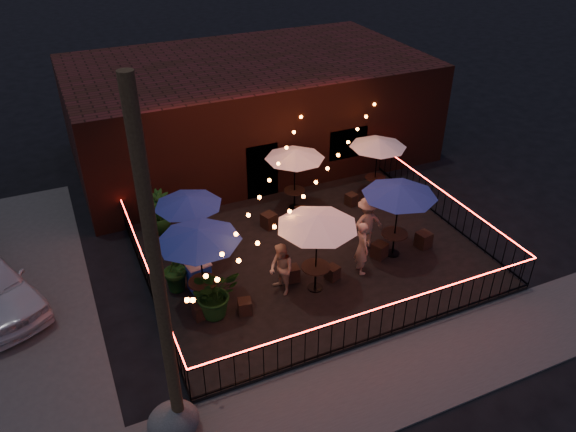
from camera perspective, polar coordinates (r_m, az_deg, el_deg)
name	(u,v)px	position (r m, az deg, el deg)	size (l,w,h in m)	color
ground	(342,296)	(16.31, 5.49, -8.07)	(110.00, 110.00, 0.00)	black
patio	(311,256)	(17.65, 2.36, -4.09)	(10.00, 8.00, 0.15)	black
sidewalk	(407,375)	(14.37, 11.98, -15.48)	(18.00, 2.50, 0.05)	#43413E
brick_building	(248,108)	(23.58, -4.05, 10.87)	(14.00, 8.00, 4.00)	black
utility_pole	(159,290)	(10.42, -12.95, -7.29)	(0.26, 0.26, 8.00)	#352615
fence_front	(381,322)	(14.62, 9.46, -10.61)	(10.00, 0.04, 1.04)	black
fence_left	(150,283)	(16.11, -13.87, -6.58)	(0.04, 8.00, 1.04)	black
fence_right	(444,206)	(19.74, 15.53, 0.94)	(0.04, 8.00, 1.04)	black
festoon_lights	(285,200)	(15.72, -0.27, 1.64)	(10.02, 8.72, 1.32)	orange
cafe_table_0	(198,236)	(14.57, -9.08, -2.00)	(2.98, 2.98, 2.48)	black
cafe_table_1	(188,201)	(16.58, -10.13, 1.48)	(2.07, 2.07, 2.22)	black
cafe_table_2	(317,222)	(14.96, 2.99, -0.58)	(2.34, 2.34, 2.48)	black
cafe_table_3	(295,155)	(18.98, 0.69, 6.25)	(2.72, 2.72, 2.26)	black
cafe_table_4	(400,191)	(16.72, 11.30, 2.51)	(2.45, 2.45, 2.47)	black
cafe_table_5	(378,143)	(20.12, 9.15, 7.30)	(2.57, 2.57, 2.23)	black
bistro_chair_0	(200,311)	(15.38, -8.91, -9.52)	(0.36, 0.36, 0.43)	black
bistro_chair_1	(245,307)	(15.38, -4.41, -9.17)	(0.36, 0.36, 0.42)	black
bistro_chair_2	(181,245)	(17.93, -10.79, -2.91)	(0.37, 0.37, 0.43)	black
bistro_chair_3	(229,242)	(17.86, -6.04, -2.66)	(0.35, 0.35, 0.41)	black
bistro_chair_4	(292,273)	(16.43, 0.42, -5.86)	(0.39, 0.39, 0.46)	black
bistro_chair_5	(332,273)	(16.54, 4.54, -5.76)	(0.35, 0.35, 0.42)	black
bistro_chair_6	(269,220)	(18.76, -1.96, -0.46)	(0.43, 0.43, 0.51)	black
bistro_chair_7	(301,213)	(19.21, 1.30, 0.27)	(0.36, 0.36, 0.43)	black
bistro_chair_8	(379,250)	(17.57, 9.27, -3.46)	(0.41, 0.41, 0.48)	black
bistro_chair_9	(424,240)	(18.32, 13.61, -2.35)	(0.42, 0.42, 0.50)	black
bistro_chair_10	(351,199)	(20.15, 6.46, 1.69)	(0.36, 0.36, 0.43)	black
bistro_chair_11	(375,195)	(20.55, 8.80, 2.11)	(0.35, 0.35, 0.41)	black
patron_a	(362,248)	(16.54, 7.54, -3.20)	(0.62, 0.41, 1.71)	#DEAC92
patron_b	(281,269)	(15.66, -0.68, -5.44)	(0.77, 0.60, 1.59)	tan
patron_c	(366,223)	(17.65, 7.97, -0.68)	(1.12, 0.65, 1.74)	beige
potted_shrub_a	(214,292)	(15.10, -7.49, -7.70)	(1.32, 1.14, 1.47)	#0E370B
potted_shrub_b	(178,268)	(16.08, -11.16, -5.20)	(0.83, 0.67, 1.50)	#0E3D11
potted_shrub_c	(158,212)	(18.75, -13.04, 0.36)	(0.82, 0.82, 1.47)	#0C400C
cooler	(199,276)	(16.21, -9.01, -6.01)	(0.71, 0.56, 0.86)	blue
boulder	(173,422)	(12.98, -11.56, -19.79)	(1.00, 0.85, 0.78)	#4A4944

